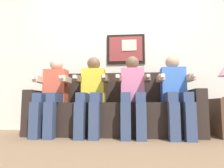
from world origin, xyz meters
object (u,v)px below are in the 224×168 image
(person_left_center, at_px, (92,91))
(person_right_center, at_px, (133,91))
(person_leftmost, at_px, (52,91))
(person_rightmost, at_px, (175,91))
(couch, at_px, (113,112))

(person_left_center, bearing_deg, person_right_center, 0.00)
(person_leftmost, xyz_separation_m, person_right_center, (1.12, 0.00, 0.00))
(person_right_center, xyz_separation_m, person_rightmost, (0.56, 0.00, 0.00))
(person_left_center, bearing_deg, couch, 31.13)
(person_right_center, height_order, person_rightmost, same)
(couch, height_order, person_right_center, person_right_center)
(person_leftmost, relative_size, person_rightmost, 1.00)
(person_right_center, bearing_deg, person_rightmost, 0.00)
(couch, relative_size, person_leftmost, 2.14)
(person_right_center, relative_size, person_rightmost, 1.00)
(person_left_center, distance_m, person_right_center, 0.56)
(person_leftmost, height_order, person_left_center, same)
(person_left_center, xyz_separation_m, person_rightmost, (1.12, 0.00, 0.00))
(person_leftmost, relative_size, person_right_center, 1.00)
(person_leftmost, xyz_separation_m, person_left_center, (0.56, 0.00, 0.00))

